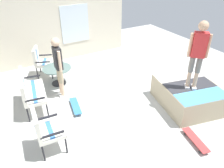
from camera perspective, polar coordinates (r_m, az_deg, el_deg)
name	(u,v)px	position (r m, az deg, el deg)	size (l,w,h in m)	color
ground_plane	(114,107)	(6.13, 0.45, -6.14)	(12.00, 12.00, 0.10)	#B2B2AD
house_facade	(51,26)	(8.57, -15.69, 14.56)	(0.23, 6.00, 2.77)	beige
skate_ramp	(188,94)	(6.35, 19.42, -2.61)	(2.08, 2.53, 0.64)	tan
patio_bench	(29,89)	(6.09, -21.00, -1.18)	(1.31, 0.72, 1.02)	black
patio_chair_near_house	(40,59)	(7.70, -18.29, 6.16)	(0.78, 0.74, 1.02)	black
patio_chair_by_wall	(44,128)	(4.70, -17.47, -11.01)	(0.65, 0.59, 1.02)	black
patio_table	(57,73)	(7.13, -14.17, 2.94)	(0.90, 0.90, 0.57)	black
person_watching	(58,63)	(6.22, -13.93, 5.32)	(0.48, 0.25, 1.78)	silver
person_skater	(198,51)	(5.61, 21.68, 8.06)	(0.37, 0.38, 1.74)	silver
skateboard_by_bench	(75,106)	(6.04, -9.57, -5.70)	(0.82, 0.33, 0.10)	#3372B2
skateboard_spare	(195,140)	(5.34, 21.07, -13.51)	(0.82, 0.36, 0.10)	#B23838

